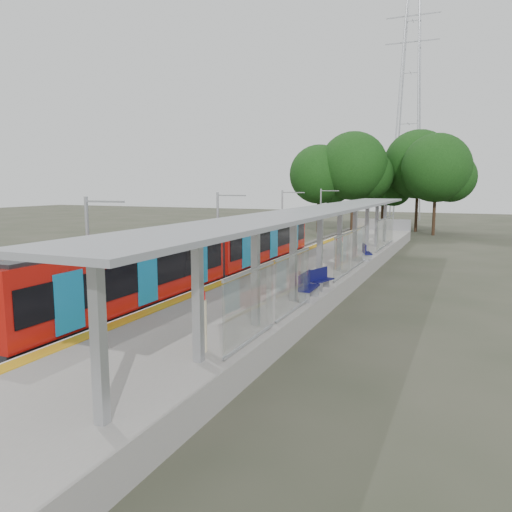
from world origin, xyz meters
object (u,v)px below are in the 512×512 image
(bench_far, at_px, (366,252))
(info_pillar_far, at_px, (339,255))
(info_pillar_near, at_px, (200,325))
(train, at_px, (203,256))
(bench_mid, at_px, (321,278))
(bench_near, at_px, (307,285))
(litter_bin, at_px, (304,281))

(bench_far, height_order, info_pillar_far, info_pillar_far)
(info_pillar_near, bearing_deg, train, 121.09)
(bench_mid, height_order, bench_far, bench_far)
(info_pillar_near, xyz_separation_m, info_pillar_far, (0.22, 15.88, 0.03))
(bench_far, bearing_deg, bench_near, -109.56)
(train, bearing_deg, info_pillar_far, 36.99)
(info_pillar_near, distance_m, info_pillar_far, 15.88)
(bench_near, height_order, litter_bin, bench_near)
(info_pillar_near, height_order, litter_bin, info_pillar_near)
(bench_mid, bearing_deg, bench_far, 105.64)
(bench_near, distance_m, info_pillar_near, 7.76)
(train, height_order, info_pillar_near, train)
(bench_near, height_order, info_pillar_near, info_pillar_near)
(train, relative_size, litter_bin, 28.91)
(bench_far, height_order, info_pillar_near, info_pillar_near)
(bench_mid, distance_m, info_pillar_far, 5.96)
(bench_mid, xyz_separation_m, litter_bin, (-0.63, -0.67, -0.05))
(bench_near, relative_size, bench_mid, 1.13)
(bench_far, bearing_deg, train, -147.66)
(info_pillar_far, distance_m, litter_bin, 6.61)
(train, distance_m, info_pillar_near, 12.68)
(info_pillar_far, height_order, litter_bin, info_pillar_far)
(info_pillar_near, bearing_deg, litter_bin, 91.01)
(bench_far, bearing_deg, bench_mid, -109.91)
(info_pillar_near, height_order, info_pillar_far, info_pillar_far)
(bench_near, xyz_separation_m, bench_far, (0.13, 12.27, -0.05))
(train, xyz_separation_m, bench_mid, (6.94, -1.15, -0.53))
(bench_near, xyz_separation_m, info_pillar_near, (-0.87, -7.71, 0.19))
(bench_near, height_order, info_pillar_far, info_pillar_far)
(info_pillar_near, bearing_deg, bench_mid, 87.50)
(bench_mid, height_order, info_pillar_far, info_pillar_far)
(info_pillar_near, xyz_separation_m, litter_bin, (0.20, 9.28, -0.32))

